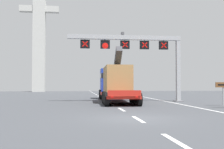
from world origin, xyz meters
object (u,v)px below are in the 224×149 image
Objects in this scene: heavy_haul_truck_red at (114,82)px; tourist_info_sign_brown at (223,88)px; bridge_pylon_distant at (39,23)px; overhead_lane_gantry at (139,48)px.

tourist_info_sign_brown is (8.04, -8.01, -0.51)m from heavy_haul_truck_red.
heavy_haul_truck_red is 0.45× the size of bridge_pylon_distant.
heavy_haul_truck_red is (-2.31, 1.77, -3.55)m from overhead_lane_gantry.
bridge_pylon_distant is at bearing 111.48° from overhead_lane_gantry.
heavy_haul_truck_red is at bearing 142.60° from overhead_lane_gantry.
overhead_lane_gantry is 4.59m from heavy_haul_truck_red.
heavy_haul_truck_red is 11.36m from tourist_info_sign_brown.
overhead_lane_gantry is 9.39m from tourist_info_sign_brown.
heavy_haul_truck_red is 41.52m from bridge_pylon_distant.
tourist_info_sign_brown is 0.06× the size of bridge_pylon_distant.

